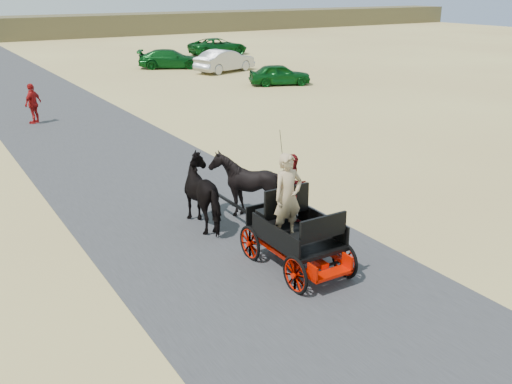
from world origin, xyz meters
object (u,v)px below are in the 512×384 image
carriage (296,251)px  horse_right (246,185)px  car_a (280,74)px  pedestrian (33,104)px  car_c (170,59)px  car_b (225,61)px  horse_left (207,193)px  car_d (218,46)px

carriage → horse_right: 3.09m
horse_right → car_a: bearing=-126.4°
horse_right → car_a: 20.71m
pedestrian → car_c: size_ratio=0.38×
carriage → car_b: (12.68, 26.25, 0.39)m
carriage → horse_left: (-0.55, 3.00, 0.49)m
horse_right → pedestrian: bearing=-80.3°
car_c → car_d: size_ratio=0.90×
carriage → horse_left: horse_left is taller
pedestrian → car_a: bearing=148.5°
carriage → car_a: size_ratio=0.66×
car_b → car_a: bearing=163.7°
car_a → car_b: bearing=22.1°
car_d → car_b: bearing=154.7°
car_d → pedestrian: bearing=134.8°
horse_left → car_c: (10.78, 26.86, -0.18)m
horse_left → car_c: 28.95m
pedestrian → car_c: pedestrian is taller
pedestrian → car_b: 17.27m
pedestrian → car_c: (12.06, 12.98, -0.20)m
horse_left → car_c: horse_left is taller
horse_right → car_c: 28.56m
pedestrian → car_d: (18.93, 18.60, -0.16)m
carriage → horse_left: size_ratio=1.20×
pedestrian → car_a: 14.92m
car_a → car_b: car_b is taller
pedestrian → car_b: pedestrian is taller
car_a → car_c: size_ratio=0.80×
car_a → car_b: size_ratio=0.80×
carriage → car_b: bearing=64.2°
car_b → car_d: car_b is taller
pedestrian → horse_left: bearing=52.9°
car_c → pedestrian: bearing=164.2°
horse_left → car_b: 26.75m
car_a → car_c: bearing=35.2°
carriage → car_c: (10.23, 29.86, 0.30)m
carriage → car_a: (12.83, 19.67, 0.26)m
horse_left → car_b: horse_left is taller
car_c → car_d: 8.88m
car_b → car_c: 4.37m
horse_right → car_d: (16.55, 32.48, -0.14)m
carriage → car_a: bearing=56.9°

